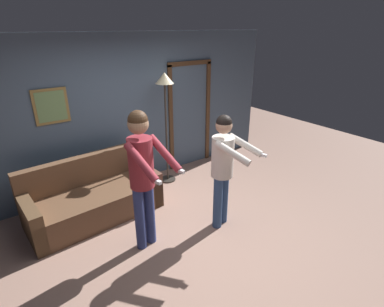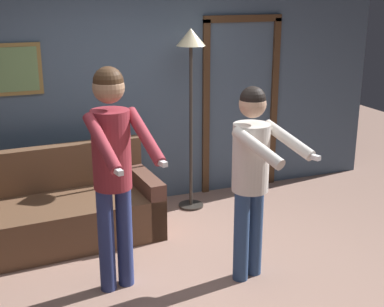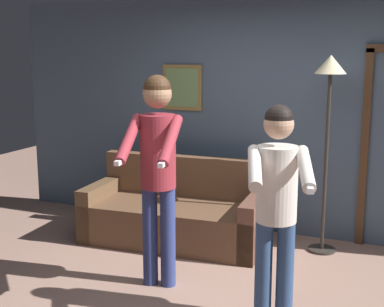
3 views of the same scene
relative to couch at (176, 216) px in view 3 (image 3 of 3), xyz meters
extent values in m
plane|color=#A57F6E|center=(0.83, -1.31, -0.28)|extent=(12.00, 12.00, 0.00)
cube|color=#495E74|center=(0.83, 0.72, 1.02)|extent=(6.40, 0.06, 2.60)
cube|color=olive|center=(-0.22, 0.67, 1.32)|extent=(0.48, 0.02, 0.52)
cube|color=#6F945C|center=(-0.22, 0.66, 1.32)|extent=(0.40, 0.01, 0.44)
cube|color=#4C331E|center=(1.83, 0.67, 0.74)|extent=(0.08, 0.04, 2.04)
cube|color=brown|center=(0.00, -0.04, -0.07)|extent=(1.95, 0.97, 0.42)
cube|color=brown|center=(-0.02, 0.31, 0.37)|extent=(1.91, 0.26, 0.45)
cube|color=brown|center=(-0.87, -0.10, 0.01)|extent=(0.21, 0.86, 0.58)
cube|color=brown|center=(0.87, 0.01, 0.01)|extent=(0.21, 0.86, 0.58)
cylinder|color=#332D28|center=(1.50, 0.31, -0.27)|extent=(0.28, 0.28, 0.02)
cylinder|color=#332D28|center=(1.50, 0.31, 0.63)|extent=(0.04, 0.04, 1.77)
cone|color=#F9EAB7|center=(1.50, 0.31, 1.61)|extent=(0.31, 0.31, 0.18)
cylinder|color=navy|center=(0.24, -1.07, 0.16)|extent=(0.13, 0.13, 0.88)
cylinder|color=navy|center=(0.40, -1.04, 0.16)|extent=(0.13, 0.13, 0.88)
cylinder|color=maroon|center=(0.32, -1.05, 0.91)|extent=(0.30, 0.30, 0.62)
sphere|color=#9E7556|center=(0.32, -1.05, 1.39)|extent=(0.24, 0.24, 0.24)
sphere|color=#382314|center=(0.32, -1.05, 1.43)|extent=(0.23, 0.23, 0.23)
cylinder|color=maroon|center=(0.20, -1.32, 1.05)|extent=(0.18, 0.52, 0.36)
cube|color=white|center=(0.24, -1.55, 0.91)|extent=(0.07, 0.15, 0.04)
cylinder|color=maroon|center=(0.53, -1.25, 1.05)|extent=(0.18, 0.52, 0.36)
cube|color=white|center=(0.58, -1.49, 0.91)|extent=(0.07, 0.15, 0.04)
cylinder|color=navy|center=(1.32, -1.32, 0.12)|extent=(0.13, 0.13, 0.79)
cylinder|color=navy|center=(1.48, -1.27, 0.12)|extent=(0.13, 0.13, 0.79)
cylinder|color=silver|center=(1.40, -1.29, 0.79)|extent=(0.30, 0.30, 0.56)
sphere|color=tan|center=(1.40, -1.29, 1.23)|extent=(0.22, 0.22, 0.22)
sphere|color=black|center=(1.40, -1.29, 1.27)|extent=(0.21, 0.21, 0.21)
cylinder|color=silver|center=(1.31, -1.57, 0.96)|extent=(0.24, 0.50, 0.24)
cylinder|color=silver|center=(1.63, -1.46, 0.96)|extent=(0.24, 0.50, 0.24)
cube|color=white|center=(1.70, -1.68, 0.88)|extent=(0.08, 0.16, 0.04)
camera|label=1|loc=(-1.08, -4.00, 2.40)|focal=28.00mm
camera|label=2|loc=(-0.52, -4.93, 2.10)|focal=50.00mm
camera|label=3|loc=(2.29, -4.99, 1.75)|focal=50.00mm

